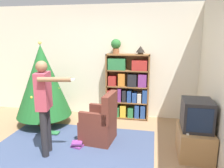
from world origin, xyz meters
TOP-DOWN VIEW (x-y plane):
  - ground_plane at (0.00, 0.00)m, footprint 14.00×14.00m
  - wall_back at (0.00, 2.33)m, footprint 8.00×0.10m
  - area_rug at (-0.17, 0.57)m, footprint 2.76×1.77m
  - bookshelf at (0.57, 2.11)m, footprint 0.98×0.28m
  - tv_stand at (1.84, 0.70)m, footprint 0.52×0.71m
  - television at (1.84, 0.69)m, footprint 0.45×0.50m
  - game_remote at (1.69, 0.48)m, footprint 0.04×0.12m
  - christmas_tree at (-1.15, 1.40)m, footprint 1.16×1.16m
  - armchair at (0.23, 0.87)m, footprint 0.63×0.62m
  - standing_person at (-0.51, 0.27)m, footprint 0.68×0.46m
  - potted_plant at (0.29, 2.12)m, footprint 0.22×0.22m
  - table_lamp at (0.84, 2.12)m, footprint 0.20×0.20m
  - book_pile_near_tree at (-0.74, 0.95)m, footprint 0.20×0.15m
  - book_pile_by_chair at (-0.11, 0.56)m, footprint 0.22×0.20m

SIDE VIEW (x-z plane):
  - ground_plane at x=0.00m, z-range 0.00..0.00m
  - area_rug at x=-0.17m, z-range 0.00..0.01m
  - book_pile_near_tree at x=-0.74m, z-range 0.00..0.04m
  - book_pile_by_chair at x=-0.11m, z-range 0.00..0.10m
  - tv_stand at x=1.84m, z-range 0.00..0.45m
  - armchair at x=0.23m, z-range -0.14..0.78m
  - game_remote at x=1.69m, z-range 0.45..0.48m
  - television at x=1.84m, z-range 0.45..0.93m
  - bookshelf at x=0.57m, z-range -0.01..1.49m
  - standing_person at x=-0.51m, z-range 0.14..1.67m
  - christmas_tree at x=-1.15m, z-range 0.07..1.87m
  - wall_back at x=0.00m, z-range 0.00..2.60m
  - table_lamp at x=0.84m, z-range 1.51..1.69m
  - potted_plant at x=0.29m, z-range 1.53..1.86m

